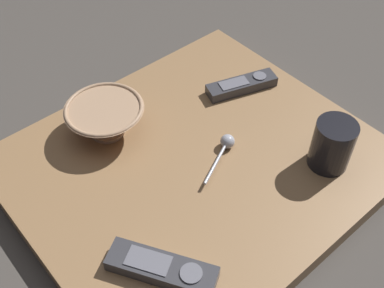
{
  "coord_description": "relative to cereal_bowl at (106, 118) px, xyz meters",
  "views": [
    {
      "loc": [
        0.46,
        -0.4,
        0.75
      ],
      "look_at": [
        -0.02,
        0.01,
        0.06
      ],
      "focal_mm": 44.48,
      "sensor_mm": 36.0,
      "label": 1
    }
  ],
  "objects": [
    {
      "name": "teaspoon",
      "position": [
        0.2,
        0.15,
        -0.02
      ],
      "size": [
        0.07,
        0.12,
        0.03
      ],
      "color": "#A3A5B2",
      "rests_on": "table"
    },
    {
      "name": "ground_plane",
      "position": [
        0.17,
        0.09,
        -0.08
      ],
      "size": [
        6.0,
        6.0,
        0.0
      ],
      "primitive_type": "plane",
      "color": "#47423D"
    },
    {
      "name": "tv_remote_near",
      "position": [
        0.32,
        -0.11,
        -0.03
      ],
      "size": [
        0.18,
        0.14,
        0.03
      ],
      "color": "#38383D",
      "rests_on": "table"
    },
    {
      "name": "coffee_mug",
      "position": [
        0.35,
        0.28,
        0.01
      ],
      "size": [
        0.08,
        0.08,
        0.1
      ],
      "color": "black",
      "rests_on": "table"
    },
    {
      "name": "table",
      "position": [
        0.17,
        0.09,
        -0.06
      ],
      "size": [
        0.59,
        0.68,
        0.04
      ],
      "color": "#936D47",
      "rests_on": "ground"
    },
    {
      "name": "cereal_bowl",
      "position": [
        0.0,
        0.0,
        0.0
      ],
      "size": [
        0.16,
        0.16,
        0.07
      ],
      "color": "tan",
      "rests_on": "table"
    },
    {
      "name": "tv_remote_far",
      "position": [
        0.09,
        0.3,
        -0.03
      ],
      "size": [
        0.09,
        0.17,
        0.03
      ],
      "color": "#38383D",
      "rests_on": "table"
    }
  ]
}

